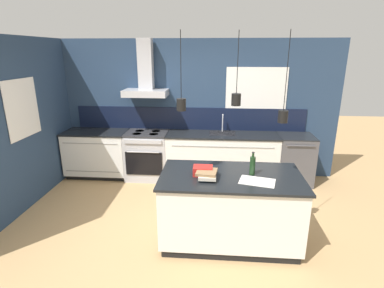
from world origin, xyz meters
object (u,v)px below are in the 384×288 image
bottle_on_island (252,165)px  book_stack (207,174)px  dishwasher (294,159)px  red_supply_box (203,171)px  oven_range (148,155)px

bottle_on_island → book_stack: (-0.55, -0.15, -0.07)m
dishwasher → red_supply_box: (-1.62, -1.93, 0.51)m
bottle_on_island → book_stack: 0.58m
bottle_on_island → red_supply_box: size_ratio=1.25×
bottle_on_island → red_supply_box: bottle_on_island is taller
dishwasher → bottle_on_island: size_ratio=3.07×
oven_range → book_stack: size_ratio=2.83×
dishwasher → bottle_on_island: bottle_on_island is taller
oven_range → dishwasher: same height
dishwasher → book_stack: size_ratio=2.83×
book_stack → red_supply_box: bearing=120.5°
bottle_on_island → red_supply_box: bearing=-174.6°
oven_range → bottle_on_island: bearing=-46.7°
oven_range → book_stack: 2.41m
book_stack → red_supply_box: (-0.06, 0.10, 0.00)m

